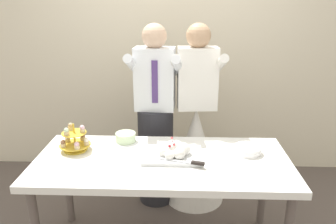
% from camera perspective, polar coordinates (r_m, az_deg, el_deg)
% --- Properties ---
extents(rear_wall, '(5.20, 0.10, 2.90)m').
position_cam_1_polar(rear_wall, '(3.56, 0.20, 12.54)').
color(rear_wall, beige).
rests_on(rear_wall, ground_plane).
extents(dessert_table, '(1.80, 0.80, 0.78)m').
position_cam_1_polar(dessert_table, '(2.40, -0.99, -9.64)').
color(dessert_table, white).
rests_on(dessert_table, ground_plane).
extents(cupcake_stand, '(0.23, 0.23, 0.21)m').
position_cam_1_polar(cupcake_stand, '(2.56, -15.71, -4.73)').
color(cupcake_stand, gold).
rests_on(cupcake_stand, dessert_table).
extents(main_cake_tray, '(0.43, 0.34, 0.13)m').
position_cam_1_polar(main_cake_tray, '(2.38, 0.93, -6.77)').
color(main_cake_tray, silver).
rests_on(main_cake_tray, dessert_table).
extents(plate_stack, '(0.20, 0.20, 0.05)m').
position_cam_1_polar(plate_stack, '(2.51, 13.52, -6.30)').
color(plate_stack, white).
rests_on(plate_stack, dessert_table).
extents(round_cake, '(0.24, 0.24, 0.08)m').
position_cam_1_polar(round_cake, '(2.63, -7.28, -4.51)').
color(round_cake, white).
rests_on(round_cake, dessert_table).
extents(person_groom, '(0.49, 0.51, 1.66)m').
position_cam_1_polar(person_groom, '(3.00, -2.16, -2.58)').
color(person_groom, '#232328').
rests_on(person_groom, ground_plane).
extents(person_bride, '(0.56, 0.56, 1.66)m').
position_cam_1_polar(person_bride, '(3.10, 4.73, -5.23)').
color(person_bride, white).
rests_on(person_bride, ground_plane).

